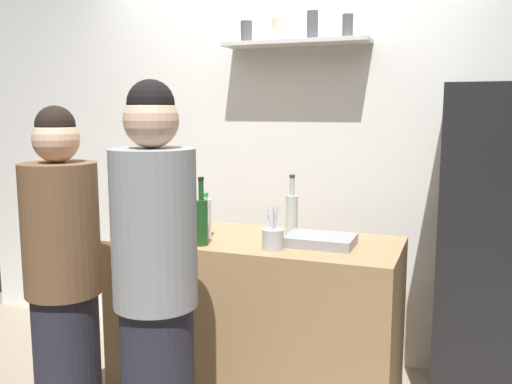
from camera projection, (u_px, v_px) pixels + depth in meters
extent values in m
cube|color=white|center=(283.00, 154.00, 3.59)|extent=(4.80, 0.10, 2.60)
cube|color=silver|center=(295.00, 43.00, 3.30)|extent=(0.89, 0.22, 0.02)
cylinder|color=#4C4C51|center=(246.00, 32.00, 3.39)|extent=(0.07, 0.07, 0.13)
cylinder|color=beige|center=(279.00, 30.00, 3.32)|extent=(0.08, 0.08, 0.14)
cylinder|color=#4C4C51|center=(312.00, 25.00, 3.25)|extent=(0.07, 0.07, 0.17)
cylinder|color=#4C4C51|center=(348.00, 26.00, 3.18)|extent=(0.06, 0.06, 0.13)
cube|color=black|center=(498.00, 253.00, 2.84)|extent=(0.59, 0.56, 1.71)
cube|color=#9E7A51|center=(256.00, 320.00, 3.01)|extent=(1.51, 0.65, 0.91)
cube|color=gray|center=(320.00, 240.00, 2.79)|extent=(0.34, 0.24, 0.05)
cylinder|color=#B2B2B7|center=(273.00, 239.00, 2.71)|extent=(0.11, 0.11, 0.10)
cylinder|color=silver|center=(271.00, 226.00, 2.68)|extent=(0.05, 0.01, 0.17)
cylinder|color=silver|center=(274.00, 225.00, 2.69)|extent=(0.01, 0.04, 0.18)
cylinder|color=silver|center=(267.00, 225.00, 2.70)|extent=(0.01, 0.04, 0.18)
cylinder|color=silver|center=(276.00, 225.00, 2.71)|extent=(0.03, 0.02, 0.18)
cylinder|color=silver|center=(266.00, 225.00, 2.69)|extent=(0.02, 0.05, 0.18)
cylinder|color=silver|center=(274.00, 228.00, 2.71)|extent=(0.01, 0.01, 0.15)
cylinder|color=silver|center=(273.00, 224.00, 2.70)|extent=(0.02, 0.01, 0.19)
cylinder|color=black|center=(165.00, 224.00, 2.87)|extent=(0.07, 0.07, 0.18)
cylinder|color=black|center=(165.00, 198.00, 2.85)|extent=(0.03, 0.03, 0.09)
cylinder|color=gold|center=(164.00, 188.00, 2.84)|extent=(0.03, 0.03, 0.02)
cylinder|color=#472814|center=(170.00, 210.00, 3.20)|extent=(0.08, 0.08, 0.21)
cylinder|color=#472814|center=(169.00, 185.00, 3.18)|extent=(0.03, 0.03, 0.09)
cylinder|color=maroon|center=(169.00, 176.00, 3.17)|extent=(0.03, 0.03, 0.02)
cylinder|color=#B2BFB2|center=(292.00, 215.00, 3.02)|extent=(0.07, 0.07, 0.22)
cylinder|color=#B2BFB2|center=(292.00, 187.00, 3.00)|extent=(0.03, 0.03, 0.10)
cylinder|color=#333333|center=(292.00, 176.00, 2.99)|extent=(0.03, 0.03, 0.02)
cylinder|color=#19471E|center=(202.00, 223.00, 2.78)|extent=(0.06, 0.06, 0.23)
cylinder|color=#19471E|center=(201.00, 190.00, 2.76)|extent=(0.03, 0.03, 0.10)
cylinder|color=black|center=(201.00, 179.00, 2.75)|extent=(0.03, 0.03, 0.02)
cylinder|color=silver|center=(204.00, 218.00, 2.96)|extent=(0.08, 0.08, 0.21)
cylinder|color=silver|center=(204.00, 198.00, 2.94)|extent=(0.04, 0.04, 0.02)
cylinder|color=#268C3F|center=(204.00, 194.00, 2.94)|extent=(0.05, 0.05, 0.02)
cylinder|color=#262633|center=(68.00, 371.00, 2.59)|extent=(0.30, 0.30, 0.75)
cylinder|color=brown|center=(61.00, 229.00, 2.49)|extent=(0.34, 0.34, 0.60)
sphere|color=#D8AD8C|center=(56.00, 140.00, 2.43)|extent=(0.20, 0.20, 0.20)
sphere|color=black|center=(55.00, 125.00, 2.42)|extent=(0.17, 0.17, 0.17)
cylinder|color=gray|center=(154.00, 228.00, 2.20)|extent=(0.34, 0.34, 0.63)
sphere|color=#D8AD8C|center=(151.00, 120.00, 2.14)|extent=(0.22, 0.22, 0.22)
sphere|color=black|center=(151.00, 103.00, 2.13)|extent=(0.18, 0.18, 0.18)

